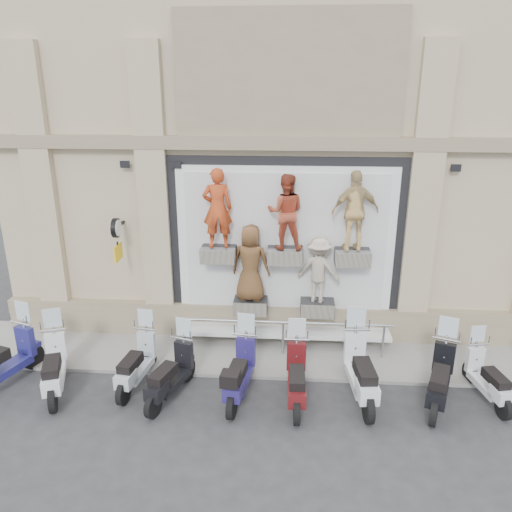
% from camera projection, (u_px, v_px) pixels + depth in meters
% --- Properties ---
extents(ground, '(90.00, 90.00, 0.00)m').
position_uv_depth(ground, '(280.00, 409.00, 9.87)').
color(ground, '#2E2E31').
rests_on(ground, ground).
extents(sidewalk, '(16.00, 2.20, 0.08)m').
position_uv_depth(sidewalk, '(283.00, 353.00, 11.84)').
color(sidewalk, gray).
rests_on(sidewalk, ground).
extents(building, '(14.00, 8.60, 12.00)m').
position_uv_depth(building, '(290.00, 87.00, 14.52)').
color(building, tan).
rests_on(building, ground).
extents(shop_vitrine, '(5.60, 0.86, 4.30)m').
position_uv_depth(shop_vitrine, '(287.00, 248.00, 11.65)').
color(shop_vitrine, black).
rests_on(shop_vitrine, ground).
extents(guard_rail, '(5.06, 0.10, 0.93)m').
position_uv_depth(guard_rail, '(283.00, 339.00, 11.60)').
color(guard_rail, '#9EA0A5').
rests_on(guard_rail, ground).
extents(clock_sign_bracket, '(0.10, 0.80, 1.02)m').
position_uv_depth(clock_sign_bracket, '(117.00, 234.00, 11.55)').
color(clock_sign_bracket, black).
rests_on(clock_sign_bracket, ground).
extents(scooter_a, '(1.21, 2.14, 1.67)m').
position_uv_depth(scooter_a, '(2.00, 351.00, 10.37)').
color(scooter_a, navy).
rests_on(scooter_a, ground).
extents(scooter_b, '(1.21, 2.04, 1.60)m').
position_uv_depth(scooter_b, '(53.00, 357.00, 10.19)').
color(scooter_b, silver).
rests_on(scooter_b, ground).
extents(scooter_c, '(0.78, 1.90, 1.50)m').
position_uv_depth(scooter_c, '(136.00, 354.00, 10.40)').
color(scooter_c, '#A9B1B7').
rests_on(scooter_c, ground).
extents(scooter_d, '(1.07, 1.94, 1.51)m').
position_uv_depth(scooter_d, '(170.00, 365.00, 9.99)').
color(scooter_d, black).
rests_on(scooter_d, ground).
extents(scooter_e, '(0.79, 1.99, 1.58)m').
position_uv_depth(scooter_e, '(240.00, 363.00, 10.01)').
color(scooter_e, navy).
rests_on(scooter_e, ground).
extents(scooter_f, '(0.58, 1.91, 1.55)m').
position_uv_depth(scooter_f, '(297.00, 368.00, 9.85)').
color(scooter_f, '#4D0D0F').
rests_on(scooter_f, ground).
extents(scooter_g, '(0.81, 2.17, 1.73)m').
position_uv_depth(scooter_g, '(362.00, 360.00, 9.95)').
color(scooter_g, silver).
rests_on(scooter_g, ground).
extents(scooter_h, '(1.26, 2.08, 1.63)m').
position_uv_depth(scooter_h, '(442.00, 368.00, 9.77)').
color(scooter_h, black).
rests_on(scooter_h, ground).
extents(scooter_i, '(0.81, 1.77, 1.38)m').
position_uv_depth(scooter_i, '(489.00, 370.00, 9.94)').
color(scooter_i, silver).
rests_on(scooter_i, ground).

